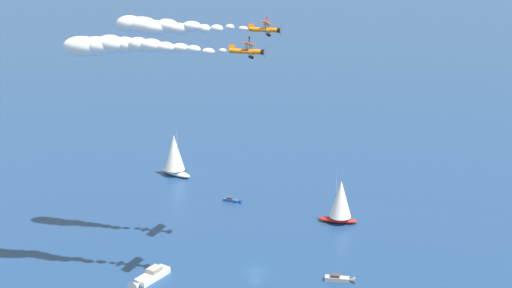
{
  "coord_description": "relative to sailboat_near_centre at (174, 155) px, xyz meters",
  "views": [
    {
      "loc": [
        124.43,
        -77.95,
        75.39
      ],
      "look_at": [
        0.05,
        0.06,
        28.34
      ],
      "focal_mm": 53.88,
      "sensor_mm": 36.0,
      "label": 1
    }
  ],
  "objects": [
    {
      "name": "sailboat_near_centre",
      "position": [
        0.0,
        0.0,
        0.0
      ],
      "size": [
        10.8,
        7.32,
        13.45
      ],
      "color": "white",
      "rests_on": "ground_plane"
    },
    {
      "name": "biplane_wingman",
      "position": [
        69.39,
        -17.79,
        42.88
      ],
      "size": [
        6.51,
        6.6,
        3.78
      ],
      "color": "orange"
    },
    {
      "name": "motorboat_far_stbd",
      "position": [
        75.65,
        0.7,
        -5.65
      ],
      "size": [
        5.34,
        5.77,
        1.82
      ],
      "color": "#9E9993",
      "rests_on": "ground_plane"
    },
    {
      "name": "motorboat_offshore",
      "position": [
        54.72,
        -33.3,
        -5.33
      ],
      "size": [
        6.71,
        10.56,
        3.01
      ],
      "color": "white",
      "rests_on": "ground_plane"
    },
    {
      "name": "smoke_trail_lead",
      "position": [
        39.65,
        -22.58,
        43.79
      ],
      "size": [
        22.1,
        22.71,
        4.85
      ],
      "color": "white"
    },
    {
      "name": "wingwalker_lead",
      "position": [
        55.83,
        -5.09,
        46.0
      ],
      "size": [
        1.12,
        1.09,
        1.52
      ],
      "color": "red"
    },
    {
      "name": "smoke_trail_wingman",
      "position": [
        51.38,
        -36.99,
        42.83
      ],
      "size": [
        24.02,
        25.63,
        5.33
      ],
      "color": "white"
    },
    {
      "name": "ground_plane",
      "position": [
        62.52,
        -11.98,
        -6.14
      ],
      "size": [
        2000.0,
        2000.0,
        0.0
      ],
      "primitive_type": "plane",
      "color": "navy"
    },
    {
      "name": "biplane_lead",
      "position": [
        56.21,
        -5.48,
        43.92
      ],
      "size": [
        6.51,
        6.6,
        3.78
      ],
      "color": "orange"
    },
    {
      "name": "motorboat_inshore",
      "position": [
        26.37,
        3.89,
        -5.74
      ],
      "size": [
        4.92,
        4.01,
        1.48
      ],
      "color": "#23478C",
      "rests_on": "ground_plane"
    },
    {
      "name": "sailboat_trailing",
      "position": [
        51.75,
        19.01,
        -0.53
      ],
      "size": [
        8.52,
        8.73,
        12.29
      ],
      "color": "#B21E1E",
      "rests_on": "ground_plane"
    },
    {
      "name": "wingwalker_wingman",
      "position": [
        69.01,
        -17.4,
        44.96
      ],
      "size": [
        1.12,
        1.09,
        1.52
      ],
      "color": "black"
    }
  ]
}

